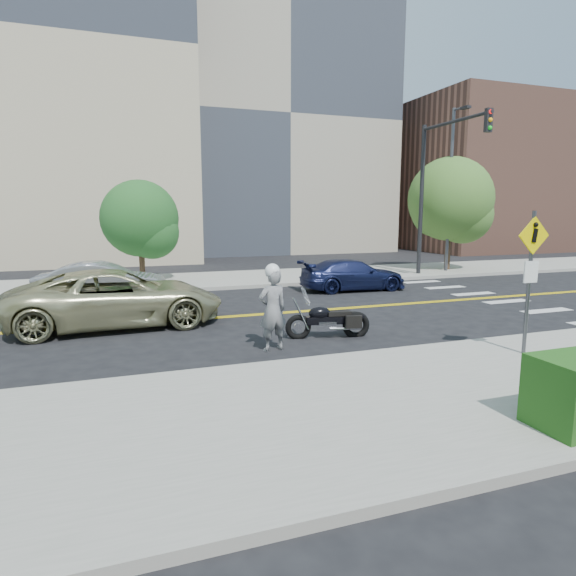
% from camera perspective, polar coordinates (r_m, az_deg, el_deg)
% --- Properties ---
extents(ground_plane, '(120.00, 120.00, 0.00)m').
position_cam_1_polar(ground_plane, '(14.81, -4.03, -3.20)').
color(ground_plane, black).
rests_on(ground_plane, ground).
extents(sidewalk_near, '(60.00, 5.00, 0.15)m').
position_cam_1_polar(sidewalk_near, '(8.10, 10.62, -13.28)').
color(sidewalk_near, '#9E9B91').
rests_on(sidewalk_near, ground_plane).
extents(sidewalk_far, '(60.00, 5.00, 0.15)m').
position_cam_1_polar(sidewalk_far, '(22.01, -9.23, 0.92)').
color(sidewalk_far, '#9E9B91').
rests_on(sidewalk_far, ground_plane).
extents(building_left, '(22.00, 14.00, 25.00)m').
position_cam_1_polar(building_left, '(37.67, -30.65, 22.22)').
color(building_left, tan).
rests_on(building_left, ground_plane).
extents(building_mid, '(18.00, 14.00, 20.00)m').
position_cam_1_polar(building_mid, '(42.23, -3.05, 18.36)').
color(building_mid, '#A39984').
rests_on(building_mid, ground_plane).
extents(building_right, '(14.00, 12.00, 12.00)m').
position_cam_1_polar(building_right, '(45.28, 22.34, 11.98)').
color(building_right, '#8C5947').
rests_on(building_right, ground_plane).
extents(lamp_post, '(0.16, 0.16, 8.00)m').
position_cam_1_polar(lamp_post, '(25.88, 18.63, 10.81)').
color(lamp_post, '#4C4C51').
rests_on(lamp_post, sidewalk_far).
extents(traffic_light, '(0.28, 4.50, 7.00)m').
position_cam_1_polar(traffic_light, '(23.57, 16.93, 12.38)').
color(traffic_light, black).
rests_on(traffic_light, sidewalk_far).
extents(pedestrian_sign, '(0.78, 0.08, 3.00)m').
position_cam_1_polar(pedestrian_sign, '(11.14, 26.80, 2.04)').
color(pedestrian_sign, '#4C4C51').
rests_on(pedestrian_sign, sidewalk_near).
extents(motorcyclist, '(0.75, 0.55, 1.99)m').
position_cam_1_polar(motorcyclist, '(10.86, -1.83, -2.32)').
color(motorcyclist, '#ADADB2').
rests_on(motorcyclist, ground).
extents(motorcycle, '(2.16, 1.01, 1.26)m').
position_cam_1_polar(motorcycle, '(12.07, 4.81, -2.95)').
color(motorcycle, black).
rests_on(motorcycle, ground).
extents(suv, '(5.78, 2.86, 1.57)m').
position_cam_1_polar(suv, '(14.02, -19.52, -1.12)').
color(suv, tan).
rests_on(suv, ground).
extents(parked_car_silver, '(4.44, 1.95, 1.42)m').
position_cam_1_polar(parked_car_silver, '(17.76, -21.05, 0.58)').
color(parked_car_silver, '#97999E').
rests_on(parked_car_silver, ground).
extents(parked_car_blue, '(4.37, 1.95, 1.25)m').
position_cam_1_polar(parked_car_blue, '(19.54, 7.70, 1.56)').
color(parked_car_blue, '#171E46').
rests_on(parked_car_blue, ground).
extents(tree_far_a, '(3.29, 3.29, 4.49)m').
position_cam_1_polar(tree_far_a, '(21.82, -17.14, 7.87)').
color(tree_far_a, '#382619').
rests_on(tree_far_a, ground).
extents(tree_far_b, '(4.28, 4.28, 5.92)m').
position_cam_1_polar(tree_far_b, '(26.49, 18.68, 9.94)').
color(tree_far_b, '#382619').
rests_on(tree_far_b, ground).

